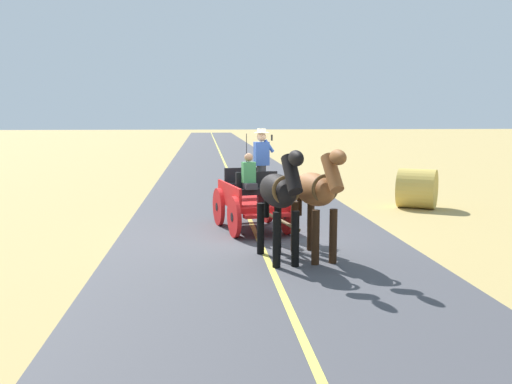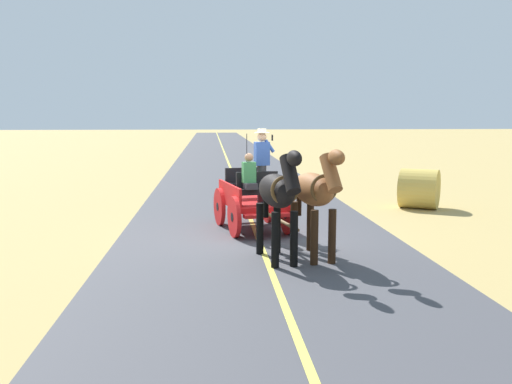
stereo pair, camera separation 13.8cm
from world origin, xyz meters
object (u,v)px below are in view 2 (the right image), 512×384
Objects in this scene: horse_drawn_carriage at (253,197)px; horse_near_side at (315,192)px; horse_off_side at (278,194)px; hay_bale at (419,189)px.

horse_near_side is at bearing 108.86° from horse_drawn_carriage.
horse_drawn_carriage is 2.04× the size of horse_near_side.
horse_off_side is (0.74, 0.16, 0.00)m from horse_near_side.
horse_near_side and horse_off_side have the same top height.
horse_near_side is 1.84× the size of hay_bale.
horse_near_side is 7.21m from hay_bale.
horse_off_side is 7.79m from hay_bale.
horse_drawn_carriage is 2.04× the size of horse_off_side.
horse_near_side is at bearing 53.29° from hay_bale.
horse_off_side is 1.84× the size of hay_bale.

